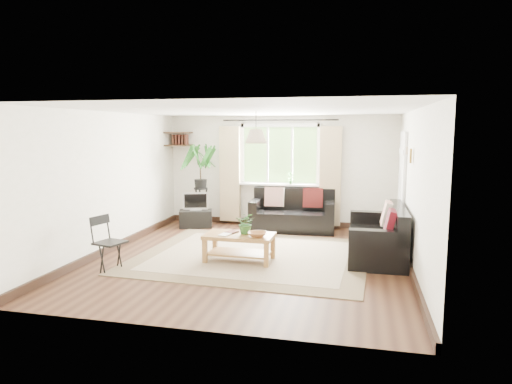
% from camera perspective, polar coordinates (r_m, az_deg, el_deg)
% --- Properties ---
extents(floor, '(5.50, 5.50, 0.00)m').
position_cam_1_polar(floor, '(7.56, -0.68, -8.32)').
color(floor, black).
rests_on(floor, ground).
extents(ceiling, '(5.50, 5.50, 0.00)m').
position_cam_1_polar(ceiling, '(7.26, -0.72, 10.18)').
color(ceiling, white).
rests_on(ceiling, floor).
extents(wall_back, '(5.00, 0.02, 2.40)m').
position_cam_1_polar(wall_back, '(9.99, 3.01, 2.64)').
color(wall_back, silver).
rests_on(wall_back, floor).
extents(wall_front, '(5.00, 0.02, 2.40)m').
position_cam_1_polar(wall_front, '(4.72, -8.58, -3.28)').
color(wall_front, silver).
rests_on(wall_front, floor).
extents(wall_left, '(0.02, 5.50, 2.40)m').
position_cam_1_polar(wall_left, '(8.26, -17.80, 1.19)').
color(wall_left, silver).
rests_on(wall_left, floor).
extents(wall_right, '(0.02, 5.50, 2.40)m').
position_cam_1_polar(wall_right, '(7.16, 19.15, 0.15)').
color(wall_right, silver).
rests_on(wall_right, floor).
extents(rug, '(3.88, 3.37, 0.02)m').
position_cam_1_polar(rug, '(7.70, -0.42, -7.93)').
color(rug, beige).
rests_on(rug, floor).
extents(window, '(2.50, 0.16, 2.16)m').
position_cam_1_polar(window, '(9.93, 2.99, 4.64)').
color(window, white).
rests_on(window, wall_back).
extents(door, '(0.06, 0.96, 2.06)m').
position_cam_1_polar(door, '(8.86, 17.73, 0.31)').
color(door, silver).
rests_on(door, wall_right).
extents(corner_shelf, '(0.50, 0.50, 0.34)m').
position_cam_1_polar(corner_shelf, '(10.34, -9.66, 6.55)').
color(corner_shelf, black).
rests_on(corner_shelf, wall_back).
extents(pendant_lamp, '(0.36, 0.36, 0.54)m').
position_cam_1_polar(pendant_lamp, '(7.65, 0.00, 7.44)').
color(pendant_lamp, beige).
rests_on(pendant_lamp, ceiling).
extents(wall_sconce, '(0.12, 0.12, 0.28)m').
position_cam_1_polar(wall_sconce, '(7.40, 18.55, 4.62)').
color(wall_sconce, beige).
rests_on(wall_sconce, wall_right).
extents(sofa_back, '(1.78, 0.95, 0.82)m').
position_cam_1_polar(sofa_back, '(9.56, 4.59, -2.39)').
color(sofa_back, black).
rests_on(sofa_back, floor).
extents(sofa_right, '(1.75, 0.88, 0.82)m').
position_cam_1_polar(sofa_right, '(7.75, 14.83, -5.04)').
color(sofa_right, black).
rests_on(sofa_right, floor).
extents(coffee_table, '(1.10, 0.61, 0.45)m').
position_cam_1_polar(coffee_table, '(7.35, -2.08, -6.98)').
color(coffee_table, brown).
rests_on(coffee_table, floor).
extents(table_plant, '(0.33, 0.29, 0.35)m').
position_cam_1_polar(table_plant, '(7.28, -1.24, -3.91)').
color(table_plant, '#2A5A24').
rests_on(table_plant, coffee_table).
extents(bowl, '(0.36, 0.36, 0.07)m').
position_cam_1_polar(bowl, '(7.11, 0.16, -5.31)').
color(bowl, '#915B32').
rests_on(bowl, coffee_table).
extents(book_a, '(0.19, 0.23, 0.02)m').
position_cam_1_polar(book_a, '(7.28, -4.42, -5.27)').
color(book_a, white).
rests_on(book_a, coffee_table).
extents(book_b, '(0.22, 0.25, 0.02)m').
position_cam_1_polar(book_b, '(7.46, -3.46, -4.91)').
color(book_b, '#542821').
rests_on(book_b, coffee_table).
extents(tv_stand, '(0.78, 0.58, 0.37)m').
position_cam_1_polar(tv_stand, '(9.96, -7.52, -3.33)').
color(tv_stand, black).
rests_on(tv_stand, floor).
extents(tv, '(0.56, 0.33, 0.41)m').
position_cam_1_polar(tv, '(9.90, -7.56, -1.11)').
color(tv, '#A5A5AA').
rests_on(tv, tv_stand).
extents(palm_stand, '(0.78, 0.78, 1.79)m').
position_cam_1_polar(palm_stand, '(10.06, -6.93, 0.90)').
color(palm_stand, black).
rests_on(palm_stand, floor).
extents(folding_chair, '(0.52, 0.52, 0.82)m').
position_cam_1_polar(folding_chair, '(7.19, -17.76, -6.17)').
color(folding_chair, black).
rests_on(folding_chair, floor).
extents(sill_plant, '(0.14, 0.10, 0.27)m').
position_cam_1_polar(sill_plant, '(9.85, 4.32, 1.77)').
color(sill_plant, '#2D6023').
rests_on(sill_plant, window).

